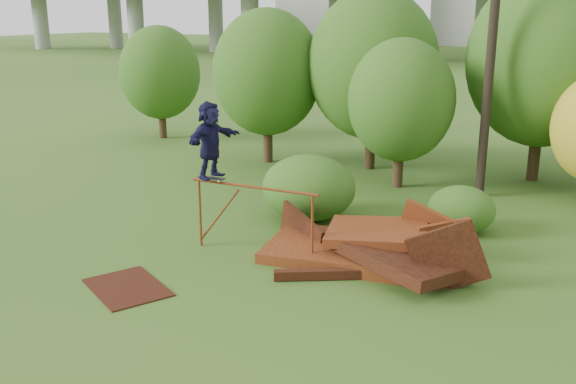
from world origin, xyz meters
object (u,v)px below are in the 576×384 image
at_px(scrap_pile, 366,249).
at_px(skater, 210,140).
at_px(utility_pole, 494,14).
at_px(flat_plate, 127,287).

xyz_separation_m(scrap_pile, skater, (-3.66, -0.74, 2.32)).
height_order(scrap_pile, skater, skater).
bearing_deg(skater, utility_pole, -25.89).
distance_m(scrap_pile, utility_pole, 8.63).
bearing_deg(skater, scrap_pile, -71.93).
bearing_deg(scrap_pile, utility_pole, 80.21).
xyz_separation_m(scrap_pile, flat_plate, (-3.95, -3.55, -0.34)).
height_order(skater, utility_pole, utility_pole).
xyz_separation_m(flat_plate, utility_pole, (5.13, 10.40, 5.46)).
bearing_deg(flat_plate, scrap_pile, 41.98).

